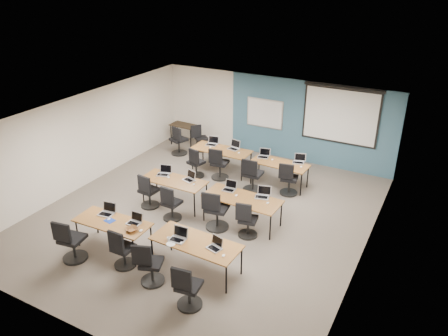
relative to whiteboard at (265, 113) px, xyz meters
The scene contains 58 objects.
floor 4.67m from the whiteboard, 86.12° to the right, with size 8.00×9.00×0.02m, color #6B6354.
ceiling 4.61m from the whiteboard, 86.12° to the right, with size 8.00×9.00×0.02m, color white.
wall_back 0.32m from the whiteboard, 13.87° to the left, with size 8.00×0.04×2.70m, color beige.
wall_front 8.93m from the whiteboard, 88.08° to the right, with size 8.00×0.04×2.70m, color beige.
wall_left 5.77m from the whiteboard, 129.90° to the right, with size 0.04×9.00×2.70m, color beige.
wall_right 6.17m from the whiteboard, 45.83° to the right, with size 0.04×9.00×2.70m, color beige.
blue_accent_panel 1.55m from the whiteboard, ahead, with size 5.50×0.04×2.70m, color #3D5977.
whiteboard is the anchor object (origin of this frame).
projector_screen 2.54m from the whiteboard, ahead, with size 2.40×0.10×1.82m.
training_table_front_left 6.81m from the whiteboard, 96.36° to the right, with size 1.76×0.73×0.73m.
training_table_front_right 6.68m from the whiteboard, 78.60° to the right, with size 1.91×0.80×0.73m.
training_table_mid_left 4.47m from the whiteboard, 99.35° to the right, with size 1.78×0.74×0.73m.
training_table_mid_right 4.63m from the whiteboard, 73.05° to the right, with size 1.94×0.81×0.73m.
training_table_back_left 2.14m from the whiteboard, 107.77° to the right, with size 1.86×0.78×0.73m.
training_table_back_right 2.54m from the whiteboard, 55.40° to the right, with size 1.67×0.69×0.73m.
laptop_0 6.64m from the whiteboard, 99.40° to the right, with size 0.34×0.29×0.26m.
mouse_0 6.79m from the whiteboard, 97.46° to the right, with size 0.06×0.09×0.03m, color white.
task_chair_0 7.67m from the whiteboard, 99.78° to the right, with size 0.55×0.55×1.03m.
laptop_1 6.57m from the whiteboard, 92.33° to the right, with size 0.30×0.26×0.23m.
mouse_1 6.77m from the whiteboard, 89.54° to the right, with size 0.07×0.10×0.04m, color white.
task_chair_1 7.24m from the whiteboard, 91.17° to the right, with size 0.48×0.48×0.96m.
laptop_2 6.69m from the whiteboard, 81.88° to the right, with size 0.34×0.29×0.26m.
mouse_2 6.82m from the whiteboard, 80.88° to the right, with size 0.06×0.10×0.03m, color white.
task_chair_2 7.41m from the whiteboard, 84.61° to the right, with size 0.52×0.50×0.98m.
laptop_3 6.76m from the whiteboard, 74.76° to the right, with size 0.30×0.25×0.23m.
mouse_3 7.00m from the whiteboard, 72.93° to the right, with size 0.06×0.09×0.03m, color white.
task_chair_3 7.79m from the whiteboard, 76.97° to the right, with size 0.50×0.50×0.98m.
laptop_4 4.39m from the whiteboard, 105.17° to the right, with size 0.34×0.29×0.26m.
mouse_4 4.46m from the whiteboard, 101.89° to the right, with size 0.06×0.09×0.03m, color white.
task_chair_4 5.09m from the whiteboard, 104.32° to the right, with size 0.50×0.50×0.99m.
laptop_5 4.20m from the whiteboard, 94.76° to the right, with size 0.32×0.27×0.24m.
mouse_5 4.39m from the whiteboard, 91.32° to the right, with size 0.06×0.09×0.03m, color white.
task_chair_5 5.18m from the whiteboard, 93.85° to the right, with size 0.48×0.48×0.97m.
laptop_6 4.27m from the whiteboard, 78.29° to the right, with size 0.31×0.27×0.24m.
mouse_6 4.54m from the whiteboard, 75.16° to the right, with size 0.06×0.10×0.03m, color white.
task_chair_6 5.07m from the whiteboard, 79.90° to the right, with size 0.58×0.58×1.05m.
laptop_7 4.47m from the whiteboard, 66.71° to the right, with size 0.34×0.29×0.26m.
mouse_7 4.80m from the whiteboard, 65.24° to the right, with size 0.06×0.09×0.03m, color white.
task_chair_7 5.24m from the whiteboard, 70.74° to the right, with size 0.47×0.47×0.96m.
laptop_8 2.09m from the whiteboard, 122.26° to the right, with size 0.35×0.29×0.26m.
mouse_8 2.27m from the whiteboard, 117.35° to the right, with size 0.06×0.09×0.03m, color white.
task_chair_8 3.06m from the whiteboard, 112.39° to the right, with size 0.49×0.48×0.97m.
laptop_9 1.80m from the whiteboard, 99.91° to the right, with size 0.35×0.30×0.26m.
mouse_9 2.03m from the whiteboard, 89.95° to the right, with size 0.06×0.10×0.04m, color white.
task_chair_9 2.67m from the whiteboard, 99.52° to the right, with size 0.53×0.53×1.01m.
laptop_10 2.07m from the whiteboard, 66.59° to the right, with size 0.33×0.28×0.25m.
mouse_10 2.29m from the whiteboard, 59.91° to the right, with size 0.06×0.10×0.03m, color white.
task_chair_10 2.99m from the whiteboard, 73.03° to the right, with size 0.57×0.57×1.05m.
laptop_11 2.57m from the whiteboard, 42.28° to the right, with size 0.33×0.28×0.25m.
mouse_11 2.89m from the whiteboard, 44.33° to the right, with size 0.06×0.09×0.03m, color white.
task_chair_11 3.15m from the whiteboard, 52.77° to the right, with size 0.51×0.51×0.99m.
blue_mousepad 6.81m from the whiteboard, 97.02° to the right, with size 0.23×0.19×0.01m, color #13319F.
snack_bowl 6.84m from the whiteboard, 91.13° to the right, with size 0.30×0.30×0.07m, color #986531.
snack_plate 6.92m from the whiteboard, 82.49° to the right, with size 0.19×0.19×0.01m, color white.
coffee_cup 6.82m from the whiteboard, 83.32° to the right, with size 0.06×0.06×0.05m, color silver.
utility_table 3.04m from the whiteboard, 168.67° to the right, with size 0.95×0.53×0.75m.
spare_chair_a 2.45m from the whiteboard, 158.96° to the right, with size 0.55×0.46×0.95m.
spare_chair_b 3.09m from the whiteboard, 150.32° to the right, with size 0.58×0.55×1.03m.
Camera 1 is at (5.11, -8.43, 5.96)m, focal length 35.00 mm.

